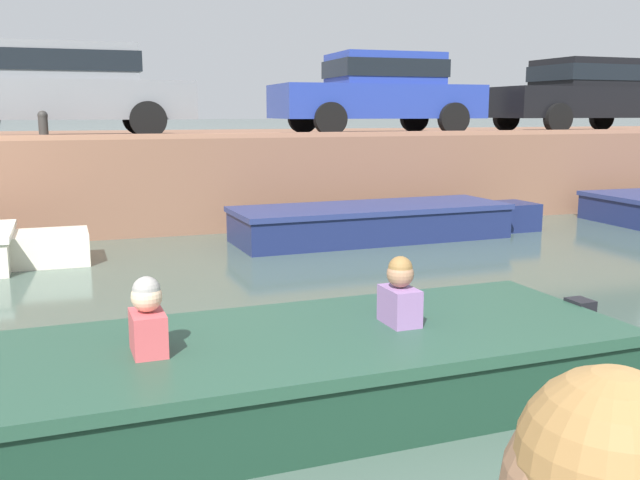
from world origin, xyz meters
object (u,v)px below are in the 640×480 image
car_left_inner_grey (64,86)px  car_right_inner_black (586,92)px  car_centre_blue (379,90)px  mooring_bollard_mid (43,124)px  boat_moored_central_navy (383,222)px  motorboat_passing (230,381)px

car_left_inner_grey → car_right_inner_black: size_ratio=1.01×
car_left_inner_grey → car_centre_blue: 5.82m
car_left_inner_grey → mooring_bollard_mid: car_left_inner_grey is taller
car_right_inner_black → boat_moored_central_navy: bearing=-155.0°
boat_moored_central_navy → car_left_inner_grey: bearing=148.7°
motorboat_passing → car_left_inner_grey: (-0.92, 8.71, 2.15)m
boat_moored_central_navy → car_left_inner_grey: car_left_inner_grey is taller
boat_moored_central_navy → car_right_inner_black: 7.04m
car_right_inner_black → mooring_bollard_mid: car_right_inner_black is taller
boat_moored_central_navy → car_right_inner_black: size_ratio=1.20×
car_left_inner_grey → car_right_inner_black: same height
motorboat_passing → mooring_bollard_mid: bearing=99.5°
car_centre_blue → mooring_bollard_mid: 6.31m
motorboat_passing → car_right_inner_black: bearing=41.6°
motorboat_passing → car_left_inner_grey: bearing=96.0°
boat_moored_central_navy → car_centre_blue: size_ratio=1.29×
motorboat_passing → car_right_inner_black: size_ratio=1.41×
motorboat_passing → car_centre_blue: bearing=60.6°
car_centre_blue → mooring_bollard_mid: size_ratio=9.09×
car_left_inner_grey → car_right_inner_black: 10.75m
car_left_inner_grey → car_right_inner_black: (10.75, 0.00, -0.00)m
car_right_inner_black → mooring_bollard_mid: bearing=-173.4°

